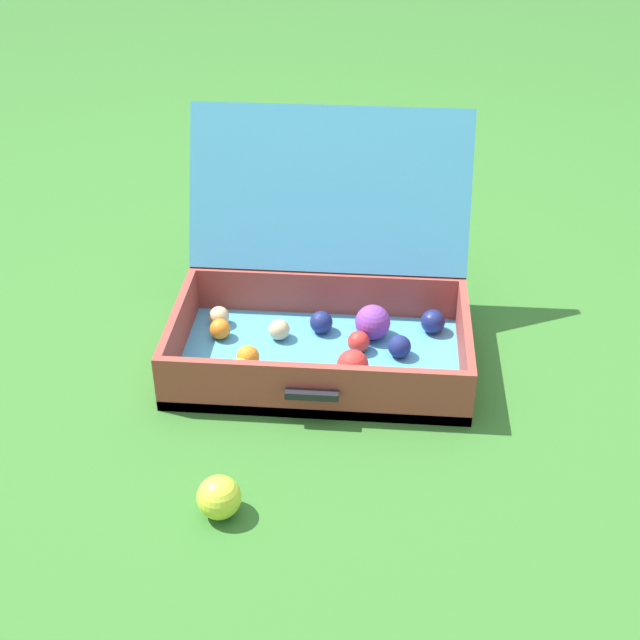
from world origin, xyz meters
The scene contains 3 objects.
ground_plane centered at (0.00, 0.00, 0.00)m, with size 16.00×16.00×0.00m, color #336B28.
open_suitcase centered at (0.06, 0.03, 0.11)m, with size 0.66×0.58×0.49m.
stray_ball_on_grass centered at (-0.09, -0.53, 0.04)m, with size 0.08×0.08×0.08m, color #CCDB38.
Camera 1 is at (0.19, -1.67, 1.18)m, focal length 49.27 mm.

